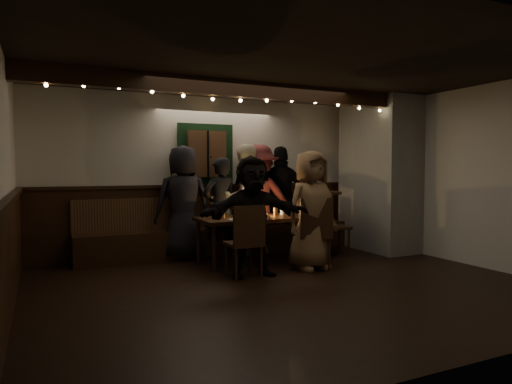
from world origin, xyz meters
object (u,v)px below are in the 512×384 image
chair_near_right (315,229)px  person_f (252,216)px  person_a (183,202)px  high_top (322,214)px  person_c (244,200)px  person_d (259,199)px  dining_table (262,220)px  chair_end (328,221)px  person_g (311,210)px  person_e (282,198)px  chair_near_left (246,237)px  person_b (220,207)px

chair_near_right → person_f: size_ratio=0.64×
person_a → person_f: person_a is taller
high_top → person_c: 1.32m
person_a → person_d: 1.32m
dining_table → chair_end: bearing=-1.7°
dining_table → person_g: 0.87m
person_f → high_top: bearing=33.6°
person_f → person_c: bearing=74.4°
person_c → person_a: bearing=-14.4°
chair_end → person_g: size_ratio=0.60×
chair_end → person_d: 1.21m
person_f → person_e: bearing=54.8°
chair_near_left → person_b: person_b is taller
person_a → person_e: person_e is taller
person_c → person_f: bearing=58.8°
chair_near_right → person_b: (-0.87, 1.42, 0.22)m
chair_near_right → person_b: 1.68m
chair_end → person_g: (-0.78, -0.71, 0.27)m
person_c → person_e: (0.76, 0.11, -0.00)m
person_a → person_c: bearing=179.8°
chair_end → person_a: 2.34m
person_d → person_c: bearing=33.6°
person_d → dining_table: bearing=88.4°
high_top → person_d: person_d is taller
chair_near_left → person_f: (0.13, 0.10, 0.26)m
dining_table → person_d: bearing=67.2°
chair_near_left → person_b: bearing=81.8°
person_b → person_f: (-0.09, -1.41, -0.00)m
person_d → person_f: (-0.82, -1.51, -0.11)m
chair_near_left → dining_table: bearing=53.7°
chair_end → person_c: person_c is taller
person_c → person_d: size_ratio=1.00×
high_top → person_e: (-0.44, 0.59, 0.25)m
high_top → person_d: bearing=149.1°
high_top → person_f: size_ratio=0.65×
chair_near_right → person_e: (0.33, 1.57, 0.33)m
chair_near_right → person_c: person_c is taller
chair_end → person_e: bearing=116.8°
chair_near_left → person_c: size_ratio=0.53×
dining_table → high_top: size_ratio=1.86×
person_f → person_g: (0.92, 0.03, 0.04)m
person_a → person_g: person_a is taller
person_a → person_d: bearing=-176.7°
person_c → person_d: person_d is taller
chair_end → person_b: size_ratio=0.63×
high_top → person_f: bearing=-150.6°
dining_table → person_g: person_g is taller
dining_table → person_e: bearing=45.4°
person_f → person_g: bearing=6.4°
person_a → person_b: person_a is taller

